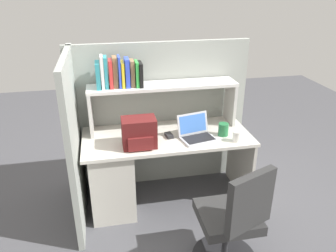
{
  "coord_description": "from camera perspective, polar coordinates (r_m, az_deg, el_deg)",
  "views": [
    {
      "loc": [
        -0.56,
        -2.82,
        2.13
      ],
      "look_at": [
        0.0,
        -0.05,
        0.85
      ],
      "focal_mm": 35.65,
      "sensor_mm": 36.0,
      "label": 1
    }
  ],
  "objects": [
    {
      "name": "office_chair",
      "position": [
        2.68,
        10.91,
        -16.45
      ],
      "size": [
        0.53,
        0.55,
        0.93
      ],
      "rotation": [
        0.0,
        0.0,
        3.53
      ],
      "color": "black",
      "rests_on": "ground_plane"
    },
    {
      "name": "overhead_hutch",
      "position": [
        3.24,
        -0.87,
        5.53
      ],
      "size": [
        1.44,
        0.28,
        0.45
      ],
      "color": "beige",
      "rests_on": "desk"
    },
    {
      "name": "cubicle_partition_rear",
      "position": [
        3.52,
        -1.38,
        1.72
      ],
      "size": [
        1.84,
        0.05,
        1.55
      ],
      "primitive_type": "cube",
      "color": "#939991",
      "rests_on": "ground_plane"
    },
    {
      "name": "desk",
      "position": [
        3.31,
        -6.85,
        -7.25
      ],
      "size": [
        1.6,
        0.7,
        0.73
      ],
      "color": "beige",
      "rests_on": "ground_plane"
    },
    {
      "name": "laptop",
      "position": [
        3.13,
        4.82,
        -1.21
      ],
      "size": [
        0.36,
        0.32,
        0.22
      ],
      "color": "#B7BABF",
      "rests_on": "desk"
    },
    {
      "name": "cubicle_partition_left",
      "position": [
        3.1,
        -15.63,
        -2.54
      ],
      "size": [
        0.05,
        1.06,
        1.55
      ],
      "primitive_type": "cube",
      "color": "#939991",
      "rests_on": "ground_plane"
    },
    {
      "name": "reference_books_on_shelf",
      "position": [
        3.13,
        -8.46,
        8.93
      ],
      "size": [
        0.42,
        0.19,
        0.3
      ],
      "color": "teal",
      "rests_on": "overhead_hutch"
    },
    {
      "name": "backpack",
      "position": [
        2.95,
        -4.95,
        -1.22
      ],
      "size": [
        0.3,
        0.23,
        0.27
      ],
      "color": "#591919",
      "rests_on": "desk"
    },
    {
      "name": "ground_plane",
      "position": [
        3.58,
        -0.16,
        -12.17
      ],
      "size": [
        8.0,
        8.0,
        0.0
      ],
      "primitive_type": "plane",
      "color": "#4C4C51"
    },
    {
      "name": "computer_mouse",
      "position": [
        3.16,
        0.17,
        -1.62
      ],
      "size": [
        0.08,
        0.11,
        0.03
      ],
      "primitive_type": "cube",
      "rotation": [
        0.0,
        0.0,
        0.16
      ],
      "color": "#262628",
      "rests_on": "desk"
    },
    {
      "name": "snack_canister",
      "position": [
        3.22,
        9.45,
        -0.58
      ],
      "size": [
        0.1,
        0.1,
        0.12
      ],
      "primitive_type": "cylinder",
      "color": "#26723F",
      "rests_on": "desk"
    },
    {
      "name": "paper_cup",
      "position": [
        3.13,
        11.67,
        -1.76
      ],
      "size": [
        0.08,
        0.08,
        0.1
      ],
      "primitive_type": "cylinder",
      "color": "white",
      "rests_on": "desk"
    }
  ]
}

